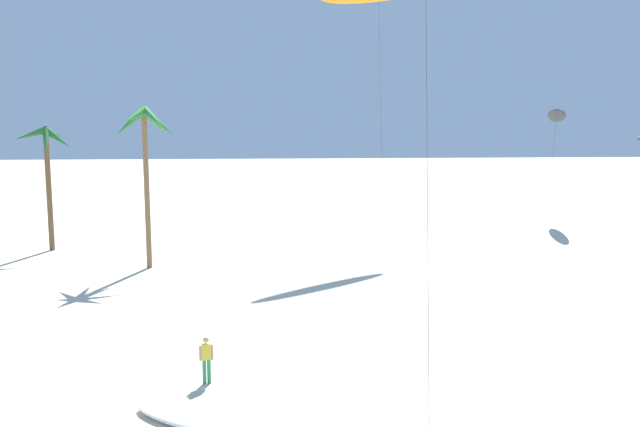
{
  "coord_description": "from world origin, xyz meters",
  "views": [
    {
      "loc": [
        -1.99,
        0.07,
        9.59
      ],
      "look_at": [
        -0.67,
        18.69,
        6.87
      ],
      "focal_mm": 38.12,
      "sensor_mm": 36.0,
      "label": 1
    }
  ],
  "objects_px": {
    "flying_kite_2": "(556,116)",
    "grounded_kite_0": "(211,421)",
    "palm_tree_0": "(46,151)",
    "person_mid_field": "(206,358)",
    "palm_tree_1": "(144,132)"
  },
  "relations": [
    {
      "from": "palm_tree_1",
      "to": "flying_kite_2",
      "type": "height_order",
      "value": "flying_kite_2"
    },
    {
      "from": "flying_kite_2",
      "to": "grounded_kite_0",
      "type": "xyz_separation_m",
      "value": [
        -27.09,
        -38.83,
        -9.32
      ]
    },
    {
      "from": "flying_kite_2",
      "to": "person_mid_field",
      "type": "distance_m",
      "value": 45.64
    },
    {
      "from": "flying_kite_2",
      "to": "palm_tree_0",
      "type": "bearing_deg",
      "value": -166.3
    },
    {
      "from": "grounded_kite_0",
      "to": "person_mid_field",
      "type": "height_order",
      "value": "person_mid_field"
    },
    {
      "from": "palm_tree_0",
      "to": "palm_tree_1",
      "type": "xyz_separation_m",
      "value": [
        7.99,
        -6.3,
        1.42
      ]
    },
    {
      "from": "flying_kite_2",
      "to": "person_mid_field",
      "type": "relative_size",
      "value": 5.98
    },
    {
      "from": "palm_tree_0",
      "to": "person_mid_field",
      "type": "xyz_separation_m",
      "value": [
        13.38,
        -25.4,
        -6.14
      ]
    },
    {
      "from": "palm_tree_1",
      "to": "grounded_kite_0",
      "type": "distance_m",
      "value": 24.75
    },
    {
      "from": "flying_kite_2",
      "to": "grounded_kite_0",
      "type": "height_order",
      "value": "flying_kite_2"
    },
    {
      "from": "palm_tree_1",
      "to": "grounded_kite_0",
      "type": "xyz_separation_m",
      "value": [
        5.84,
        -22.55,
        -8.35
      ]
    },
    {
      "from": "palm_tree_0",
      "to": "flying_kite_2",
      "type": "height_order",
      "value": "flying_kite_2"
    },
    {
      "from": "palm_tree_0",
      "to": "person_mid_field",
      "type": "distance_m",
      "value": 29.36
    },
    {
      "from": "palm_tree_0",
      "to": "person_mid_field",
      "type": "bearing_deg",
      "value": -62.22
    },
    {
      "from": "flying_kite_2",
      "to": "grounded_kite_0",
      "type": "distance_m",
      "value": 48.26
    }
  ]
}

